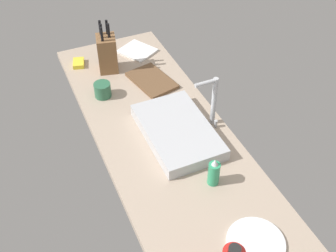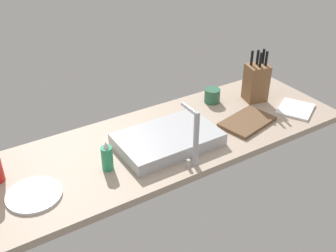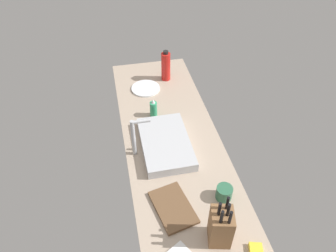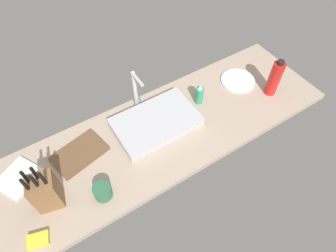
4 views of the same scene
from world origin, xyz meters
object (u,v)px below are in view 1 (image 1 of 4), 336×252
Objects in this scene: knife_block at (107,53)px; coffee_mug at (103,90)px; cutting_board at (152,80)px; dish_sponge at (79,63)px; dish_towel at (137,51)px; dinner_plate at (256,243)px; soap_bottle at (214,173)px; faucet at (212,99)px; sink_basin at (177,131)px.

coffee_mug is at bearing -11.61° from knife_block.
cutting_board is 2.99× the size of dish_sponge.
dish_towel is 35.27cm from dish_sponge.
dinner_plate is 137.70cm from dish_towel.
dish_towel is at bearing 177.63° from dinner_plate.
soap_bottle reaches higher than dinner_plate.
faucet is at bearing 166.40° from dinner_plate.
soap_bottle is 106.21cm from dish_towel.
dish_sponge is at bearing -160.29° from sink_basin.
soap_bottle is 1.52× the size of dish_sponge.
sink_basin is 1.72× the size of cutting_board.
soap_bottle is 0.72× the size of dish_towel.
soap_bottle reaches higher than sink_basin.
sink_basin is 2.44× the size of dish_towel.
soap_bottle is at bearing -2.34° from cutting_board.
coffee_mug is (-42.72, -22.68, 0.87)cm from sink_basin.
sink_basin is at bearing -6.28° from dish_towel.
dinner_plate is (62.77, 2.54, -2.37)cm from sink_basin.
faucet is 67.82cm from dinner_plate.
sink_basin is 44.17cm from cutting_board.
knife_block is at bearing -139.54° from cutting_board.
coffee_mug is at bearing -87.68° from cutting_board.
dinner_plate is at bearing 12.07° from dish_sponge.
dish_sponge is at bearing -172.44° from coffee_mug.
cutting_board is 31.15cm from dish_towel.
dish_sponge is at bearing -134.63° from cutting_board.
knife_block reaches higher than dish_towel.
soap_bottle is (32.72, -16.21, -9.02)cm from faucet.
cutting_board is 75.13cm from soap_bottle.
soap_bottle is (74.90, -3.06, 5.04)cm from cutting_board.
dish_sponge is at bearing -167.93° from dinner_plate.
soap_bottle reaches higher than cutting_board.
soap_bottle is at bearing 18.44° from coffee_mug.
cutting_board is 3.13× the size of coffee_mug.
faucet reaches higher than coffee_mug.
knife_block is 2.06× the size of soap_bottle.
knife_block is 96.74cm from soap_bottle.
faucet is 3.04× the size of coffee_mug.
coffee_mug is at bearing -135.18° from faucet.
coffee_mug is (1.12, -27.66, 2.94)cm from cutting_board.
coffee_mug is (21.74, -10.07, -6.78)cm from knife_block.
sink_basin reaches higher than cutting_board.
dinner_plate is at bearing -2.37° from dish_towel.
cutting_board is at bearing -162.68° from faucet.
soap_bottle reaches higher than dish_towel.
dinner_plate is 108.51cm from coffee_mug.
dish_towel is (-73.16, -9.89, -14.36)cm from faucet.
dish_towel is (-74.82, 8.24, -2.37)cm from sink_basin.
sink_basin is 21.80cm from faucet.
cutting_board is 44.96cm from dish_sponge.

